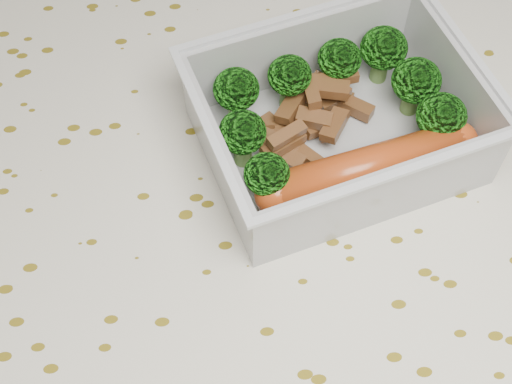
{
  "coord_description": "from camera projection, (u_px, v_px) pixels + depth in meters",
  "views": [
    {
      "loc": [
        -0.03,
        -0.25,
        1.19
      ],
      "look_at": [
        -0.01,
        -0.0,
        0.78
      ],
      "focal_mm": 50.0,
      "sensor_mm": 36.0,
      "label": 1
    }
  ],
  "objects": [
    {
      "name": "tablecloth",
      "position": [
        265.0,
        231.0,
        0.53
      ],
      "size": [
        1.46,
        0.96,
        0.19
      ],
      "color": "silver",
      "rests_on": "dining_table"
    },
    {
      "name": "sausage",
      "position": [
        368.0,
        168.0,
        0.49
      ],
      "size": [
        0.16,
        0.06,
        0.03
      ],
      "color": "#B14115",
      "rests_on": "lunch_container"
    },
    {
      "name": "meat_pile",
      "position": [
        306.0,
        118.0,
        0.52
      ],
      "size": [
        0.1,
        0.08,
        0.03
      ],
      "color": "brown",
      "rests_on": "lunch_container"
    },
    {
      "name": "broccoli_florets",
      "position": [
        335.0,
        95.0,
        0.51
      ],
      "size": [
        0.17,
        0.14,
        0.05
      ],
      "color": "#608C3F",
      "rests_on": "lunch_container"
    },
    {
      "name": "dining_table",
      "position": [
        264.0,
        261.0,
        0.58
      ],
      "size": [
        1.4,
        0.9,
        0.75
      ],
      "color": "brown",
      "rests_on": "ground"
    },
    {
      "name": "lunch_container",
      "position": [
        337.0,
        128.0,
        0.51
      ],
      "size": [
        0.23,
        0.2,
        0.07
      ],
      "color": "silver",
      "rests_on": "tablecloth"
    }
  ]
}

